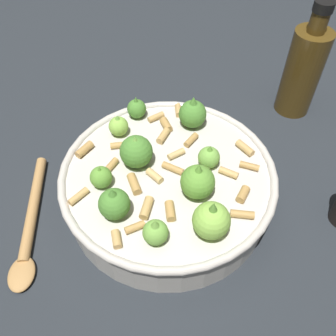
# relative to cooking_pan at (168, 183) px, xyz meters

# --- Properties ---
(ground_plane) EXTENTS (2.40, 2.40, 0.00)m
(ground_plane) POSITION_rel_cooking_pan_xyz_m (-0.00, 0.00, -0.04)
(ground_plane) COLOR #23282D
(cooking_pan) EXTENTS (0.32, 0.32, 0.13)m
(cooking_pan) POSITION_rel_cooking_pan_xyz_m (0.00, 0.00, 0.00)
(cooking_pan) COLOR beige
(cooking_pan) RESTS_ON ground
(olive_oil_bottle) EXTENTS (0.07, 0.07, 0.21)m
(olive_oil_bottle) POSITION_rel_cooking_pan_xyz_m (-0.08, 0.32, 0.04)
(olive_oil_bottle) COLOR #4C3814
(olive_oil_bottle) RESTS_ON ground
(wooden_spoon) EXTENTS (0.22, 0.12, 0.02)m
(wooden_spoon) POSITION_rel_cooking_pan_xyz_m (-0.05, -0.20, -0.04)
(wooden_spoon) COLOR #B2844C
(wooden_spoon) RESTS_ON ground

